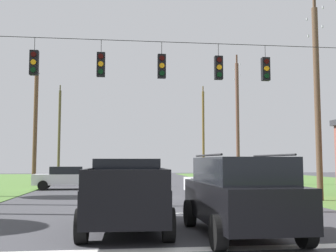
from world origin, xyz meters
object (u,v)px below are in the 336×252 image
Objects in this scene: utility_pole_mid_right at (317,97)px; utility_pole_near_left at (203,132)px; suv_black at (239,194)px; distant_car_crossing_white at (226,182)px; utility_pole_distant_right at (35,124)px; utility_pole_far_right at (238,119)px; distant_car_oncoming at (67,177)px; utility_pole_distant_left at (59,133)px; pickup_truck at (127,194)px; overhead_signal_span at (160,107)px.

utility_pole_mid_right is 28.70m from utility_pole_near_left.
utility_pole_near_left is (6.76, 36.95, 4.22)m from suv_black.
utility_pole_distant_right reaches higher than distant_car_crossing_white.
utility_pole_far_right is 16.14m from utility_pole_distant_right.
distant_car_crossing_white is 12.35m from utility_pole_far_right.
utility_pole_distant_left is at bearing 100.17° from distant_car_oncoming.
suv_black reaches higher than pickup_truck.
distant_car_oncoming is at bearing 112.54° from overhead_signal_span.
overhead_signal_span is 3.28× the size of suv_black.
overhead_signal_span reaches higher than pickup_truck.
utility_pole_mid_right is at bearing 52.16° from suv_black.
utility_pole_mid_right is 13.80m from utility_pole_far_right.
distant_car_oncoming is at bearing -54.54° from utility_pole_distant_right.
distant_car_crossing_white is at bearing 141.64° from utility_pole_mid_right.
utility_pole_near_left is at bearing 79.64° from suv_black.
utility_pole_mid_right is 31.32m from utility_pole_distant_left.
suv_black is 24.37m from utility_pole_distant_right.
pickup_truck reaches higher than distant_car_oncoming.
utility_pole_distant_right is (-16.13, 0.04, -0.54)m from utility_pole_far_right.
pickup_truck is 23.09m from utility_pole_far_right.
distant_car_oncoming is 14.50m from utility_pole_far_right.
distant_car_crossing_white is (4.13, 5.69, -3.23)m from overhead_signal_span.
utility_pole_distant_left reaches higher than overhead_signal_span.
utility_pole_distant_right is 13.03m from utility_pole_distant_left.
overhead_signal_span is 5.33m from pickup_truck.
utility_pole_near_left reaches higher than distant_car_oncoming.
utility_pole_far_right reaches higher than distant_car_oncoming.
suv_black is at bearing -103.23° from distant_car_crossing_white.
utility_pole_distant_right is (-12.24, 10.85, 3.98)m from distant_car_crossing_white.
utility_pole_near_left is at bearing 55.00° from distant_car_oncoming.
overhead_signal_span is at bearing -74.48° from utility_pole_distant_left.
suv_black is at bearing -66.51° from utility_pole_distant_right.
suv_black is 37.80m from utility_pole_near_left.
utility_pole_mid_right reaches higher than overhead_signal_span.
utility_pole_distant_left reaches higher than distant_car_crossing_white.
utility_pole_mid_right is at bearing -90.69° from utility_pole_near_left.
utility_pole_near_left reaches higher than utility_pole_distant_right.
distant_car_crossing_white is 1.00× the size of distant_car_oncoming.
distant_car_oncoming is at bearing -79.83° from utility_pole_distant_left.
utility_pole_distant_right is at bearing 179.85° from utility_pole_far_right.
overhead_signal_span is 18.44m from utility_pole_distant_right.
utility_pole_distant_left is at bearing 101.49° from pickup_truck.
utility_pole_near_left reaches higher than pickup_truck.
utility_pole_distant_right is 0.97× the size of utility_pole_distant_left.
utility_pole_near_left is 16.56m from utility_pole_distant_left.
pickup_truck is at bearing -108.06° from overhead_signal_span.
distant_car_oncoming is 23.72m from utility_pole_near_left.
pickup_truck is at bearing -105.10° from utility_pole_near_left.
utility_pole_distant_right is at bearing 138.45° from distant_car_crossing_white.
suv_black is 0.48× the size of utility_pole_mid_right.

